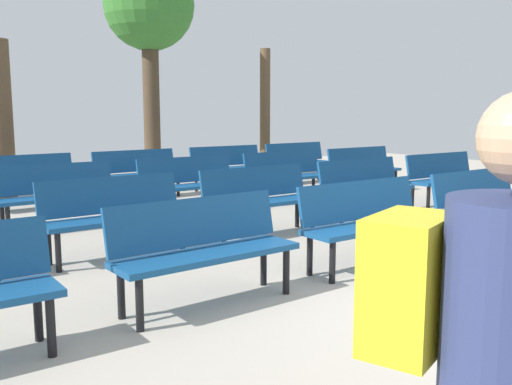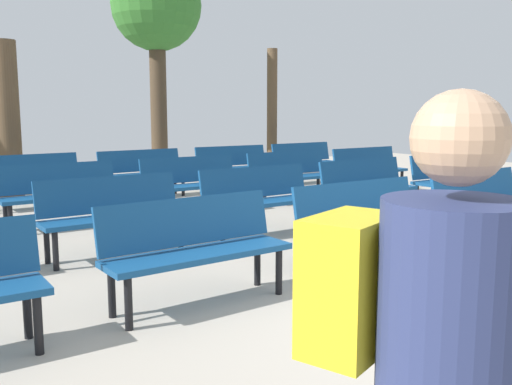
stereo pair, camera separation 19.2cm
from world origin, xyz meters
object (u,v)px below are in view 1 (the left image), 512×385
Objects in this scene: bench_r1_c2 at (260,196)px; bench_r3_c3 at (228,165)px; bench_r0_c2 at (367,218)px; bench_r2_c2 at (189,181)px; bench_r0_c3 at (482,201)px; visitor_with_backpack at (495,384)px; tree_3 at (0,121)px; bench_r1_c1 at (115,212)px; bench_r2_c4 at (363,167)px; bench_r0_c1 at (203,244)px; tree_2 at (265,114)px; bench_r1_c4 at (444,176)px; bench_r3_c2 at (138,171)px; bench_r3_c4 at (298,160)px; bench_r2_c3 at (286,173)px; bench_r3_c1 at (26,178)px; tree_0 at (149,10)px; bench_r1_c3 at (364,184)px; bench_r2_c1 at (57,192)px.

bench_r3_c3 is at bearing 62.25° from bench_r1_c2.
bench_r2_c2 is (0.03, 3.74, 0.00)m from bench_r0_c2.
bench_r0_c3 is 0.97× the size of visitor_with_backpack.
tree_3 is at bearing -115.06° from visitor_with_backpack.
visitor_with_backpack is at bearing -102.16° from bench_r1_c1.
tree_3 reaches higher than visitor_with_backpack.
tree_3 reaches higher than bench_r2_c4.
visitor_with_backpack is (-4.98, -3.14, 0.43)m from bench_r0_c3.
bench_r0_c1 is 0.54× the size of tree_2.
bench_r1_c4 is 4.23m from bench_r3_c3.
bench_r0_c2 and bench_r2_c2 have the same top height.
bench_r1_c1 is 0.99× the size of bench_r3_c2.
bench_r1_c1 is at bearing -119.18° from bench_r3_c2.
bench_r3_c4 is at bearing -0.98° from bench_r3_c2.
bench_r1_c4 and bench_r3_c4 have the same top height.
bench_r1_c4 is 2.69m from bench_r2_c3.
bench_r3_c1 is (0.05, 5.67, 0.00)m from bench_r0_c1.
tree_3 is at bearing 88.93° from bench_r0_c1.
bench_r1_c4 is 7.16m from tree_0.
bench_r1_c3 is 1.00× the size of bench_r2_c4.
bench_r0_c2 is at bearing -44.10° from bench_r1_c1.
bench_r1_c4 is 1.01× the size of bench_r2_c1.
bench_r0_c3 is at bearing -134.08° from bench_r1_c4.
bench_r1_c4 and bench_r3_c2 have the same top height.
bench_r2_c4 is 6.77m from tree_3.
bench_r3_c2 is at bearing 91.12° from bench_r2_c2.
tree_3 is at bearing 111.43° from bench_r1_c2.
bench_r1_c4 is at bearing -66.57° from tree_0.
bench_r1_c4 and bench_r2_c2 have the same top height.
bench_r1_c3 is at bearing -26.01° from bench_r2_c1.
bench_r1_c2 is at bearing 134.48° from bench_r0_c3.
visitor_with_backpack is at bearing -110.08° from bench_r0_c1.
bench_r0_c3 and bench_r3_c1 have the same top height.
bench_r1_c2 and bench_r3_c3 have the same top height.
bench_r2_c1 and bench_r2_c3 have the same top height.
visitor_with_backpack is at bearing -135.14° from bench_r2_c4.
bench_r2_c2 is (1.98, 1.85, 0.00)m from bench_r1_c1.
tree_2 is at bearing 27.28° from bench_r2_c1.
bench_r1_c4 is 1.00× the size of bench_r2_c3.
bench_r0_c3 is at bearing -85.82° from tree_0.
bench_r1_c4 and bench_r3_c3 have the same top height.
tree_2 reaches higher than bench_r1_c4.
bench_r1_c4 is 1.00× the size of bench_r3_c3.
tree_3 is (-5.86, 5.10, 0.91)m from bench_r1_c4.
bench_r0_c2 is 6.00m from bench_r3_c1.
bench_r0_c2 is 4.45m from visitor_with_backpack.
bench_r1_c2 is 5.93m from visitor_with_backpack.
bench_r1_c3 and bench_r2_c2 have the same top height.
bench_r2_c4 is at bearing -87.69° from tree_2.
bench_r3_c2 is 3.86m from bench_r3_c4.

